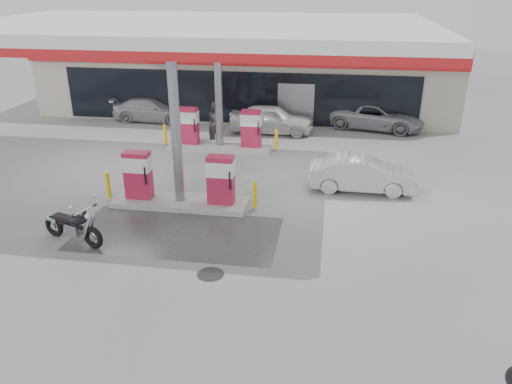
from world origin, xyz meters
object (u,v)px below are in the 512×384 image
sedan_white (271,119)px  hatchback_silver (362,174)px  parked_car_left (153,110)px  parked_car_right (377,116)px  pump_island_near (179,185)px  pump_island_far (220,133)px  parked_motorcycle (74,227)px  attendant (216,122)px

sedan_white → hatchback_silver: size_ratio=1.09×
parked_car_left → parked_car_right: bearing=-86.1°
hatchback_silver → parked_car_left: (-10.50, 7.80, -0.01)m
pump_island_near → parked_car_right: bearing=55.8°
sedan_white → hatchback_silver: sedan_white is taller
pump_island_near → parked_car_left: size_ratio=1.23×
pump_island_far → parked_motorcycle: bearing=-104.0°
parked_motorcycle → parked_car_left: size_ratio=0.51×
parked_motorcycle → attendant: 10.12m
pump_island_far → parked_car_right: pump_island_far is taller
attendant → hatchback_silver: size_ratio=0.50×
parked_car_right → parked_car_left: bearing=104.6°
parked_motorcycle → sedan_white: (4.15, 11.71, 0.19)m
attendant → hatchback_silver: attendant is taller
attendant → parked_car_right: size_ratio=0.41×
sedan_white → parked_car_left: 6.54m
parked_motorcycle → parked_car_right: 16.16m
pump_island_far → attendant: attendant is taller
pump_island_far → sedan_white: 3.37m
pump_island_near → attendant: 7.01m
pump_island_far → parked_motorcycle: size_ratio=2.43×
parked_car_right → pump_island_far: bearing=134.6°
hatchback_silver → parked_car_right: parked_car_right is taller
parked_motorcycle → parked_car_left: (-2.28, 12.95, 0.11)m
parked_motorcycle → hatchback_silver: hatchback_silver is taller
pump_island_far → parked_motorcycle: (-2.22, -8.95, -0.21)m
pump_island_near → attendant: attendant is taller
pump_island_far → hatchback_silver: 7.10m
sedan_white → parked_car_left: bearing=78.3°
parked_car_left → attendant: bearing=-123.8°
pump_island_near → parked_car_left: bearing=114.2°
parked_car_right → pump_island_near: bearing=158.8°
pump_island_far → parked_car_left: 6.02m
parked_motorcycle → parked_car_right: bearing=73.8°
pump_island_near → attendant: (-0.38, 7.00, 0.22)m
sedan_white → attendant: (-2.31, -1.76, 0.24)m
hatchback_silver → parked_car_left: size_ratio=0.89×
parked_motorcycle → parked_car_right: size_ratio=0.46×
attendant → parked_car_right: attendant is taller
parked_car_left → sedan_white: bearing=-98.6°
parked_car_right → attendant: bearing=127.2°
parked_car_left → parked_car_right: size_ratio=0.91×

